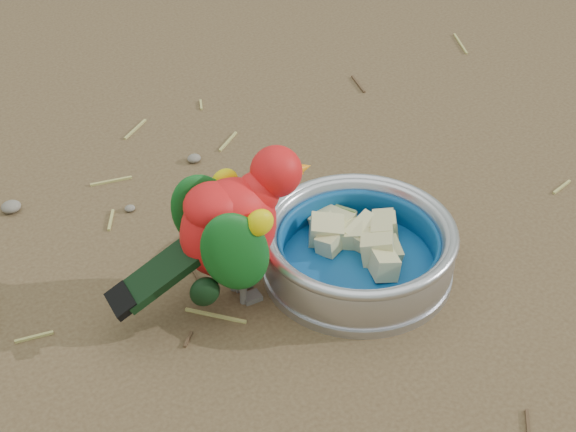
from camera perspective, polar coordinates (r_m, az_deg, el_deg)
ground at (r=0.96m, az=5.88°, el=-4.62°), size 60.00×60.00×0.00m
food_bowl at (r=0.97m, az=4.50°, el=-3.27°), size 0.21×0.21×0.02m
bowl_wall at (r=0.95m, az=4.58°, el=-1.90°), size 0.21×0.21×0.04m
fruit_wedges at (r=0.96m, az=4.56°, el=-2.23°), size 0.12×0.12×0.03m
lory_parrot at (r=0.89m, az=-3.60°, el=-1.33°), size 0.21×0.10×0.17m
ground_debris at (r=0.99m, az=6.86°, el=-2.98°), size 0.90×0.80×0.01m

